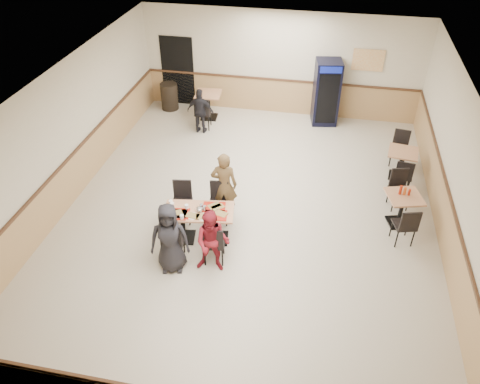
% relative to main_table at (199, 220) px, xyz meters
% --- Properties ---
extents(ground, '(10.00, 10.00, 0.00)m').
position_rel_main_table_xyz_m(ground, '(0.82, 1.03, -0.49)').
color(ground, beige).
rests_on(ground, ground).
extents(room_shell, '(10.00, 10.00, 10.00)m').
position_rel_main_table_xyz_m(room_shell, '(2.59, 3.57, 0.09)').
color(room_shell, silver).
rests_on(room_shell, ground).
extents(main_table, '(1.46, 0.89, 0.73)m').
position_rel_main_table_xyz_m(main_table, '(0.00, 0.00, 0.00)').
color(main_table, black).
rests_on(main_table, ground).
extents(main_chairs, '(1.44, 1.77, 0.93)m').
position_rel_main_table_xyz_m(main_chairs, '(-0.05, -0.01, -0.02)').
color(main_chairs, black).
rests_on(main_chairs, ground).
extents(diner_woman_left, '(0.81, 0.62, 1.47)m').
position_rel_main_table_xyz_m(diner_woman_left, '(-0.31, -0.89, 0.25)').
color(diner_woman_left, black).
rests_on(diner_woman_left, ground).
extents(diner_woman_right, '(0.68, 0.54, 1.35)m').
position_rel_main_table_xyz_m(diner_woman_right, '(0.47, -0.77, 0.19)').
color(diner_woman_right, maroon).
rests_on(diner_woman_right, ground).
extents(diner_man_opposite, '(0.59, 0.42, 1.54)m').
position_rel_main_table_xyz_m(diner_man_opposite, '(0.31, 0.89, 0.28)').
color(diner_man_opposite, brown).
rests_on(diner_man_opposite, ground).
extents(lone_diner, '(0.77, 0.35, 1.28)m').
position_rel_main_table_xyz_m(lone_diner, '(-1.15, 4.35, 0.15)').
color(lone_diner, black).
rests_on(lone_diner, ground).
extents(tabletop_clutter, '(1.26, 0.76, 0.12)m').
position_rel_main_table_xyz_m(tabletop_clutter, '(-0.03, -0.06, 0.27)').
color(tabletop_clutter, '#AA170B').
rests_on(tabletop_clutter, main_table).
extents(side_table_near, '(0.83, 0.83, 0.73)m').
position_rel_main_table_xyz_m(side_table_near, '(4.02, 1.30, -0.00)').
color(side_table_near, black).
rests_on(side_table_near, ground).
extents(side_table_near_chair_south, '(0.52, 0.52, 0.92)m').
position_rel_main_table_xyz_m(side_table_near_chair_south, '(4.02, 0.72, -0.03)').
color(side_table_near_chair_south, black).
rests_on(side_table_near_chair_south, ground).
extents(side_table_near_chair_north, '(0.52, 0.52, 0.92)m').
position_rel_main_table_xyz_m(side_table_near_chair_north, '(4.02, 1.88, -0.03)').
color(side_table_near_chair_north, black).
rests_on(side_table_near_chair_north, ground).
extents(side_table_far, '(0.76, 0.76, 0.72)m').
position_rel_main_table_xyz_m(side_table_far, '(4.14, 3.11, -0.01)').
color(side_table_far, black).
rests_on(side_table_far, ground).
extents(side_table_far_chair_south, '(0.48, 0.48, 0.91)m').
position_rel_main_table_xyz_m(side_table_far_chair_south, '(4.14, 2.53, -0.03)').
color(side_table_far_chair_south, black).
rests_on(side_table_far_chair_south, ground).
extents(side_table_far_chair_north, '(0.48, 0.48, 0.91)m').
position_rel_main_table_xyz_m(side_table_far_chair_north, '(4.14, 3.69, -0.03)').
color(side_table_far_chair_north, black).
rests_on(side_table_far_chair_north, ground).
extents(condiment_caddy, '(0.23, 0.06, 0.20)m').
position_rel_main_table_xyz_m(condiment_caddy, '(3.99, 1.35, 0.33)').
color(condiment_caddy, '#A2210B').
rests_on(condiment_caddy, side_table_near).
extents(back_table, '(0.78, 0.78, 0.78)m').
position_rel_main_table_xyz_m(back_table, '(-1.15, 5.23, 0.03)').
color(back_table, black).
rests_on(back_table, ground).
extents(back_table_chair_lone, '(0.49, 0.49, 0.98)m').
position_rel_main_table_xyz_m(back_table_chair_lone, '(-1.15, 4.61, 0.00)').
color(back_table_chair_lone, black).
rests_on(back_table_chair_lone, ground).
extents(pepsi_cooler, '(0.80, 0.80, 1.84)m').
position_rel_main_table_xyz_m(pepsi_cooler, '(2.19, 5.62, 0.43)').
color(pepsi_cooler, black).
rests_on(pepsi_cooler, ground).
extents(trash_bin, '(0.51, 0.51, 0.81)m').
position_rel_main_table_xyz_m(trash_bin, '(-2.47, 5.58, -0.08)').
color(trash_bin, black).
rests_on(trash_bin, ground).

